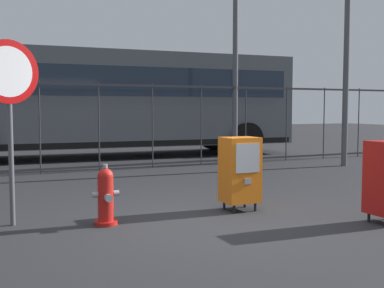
{
  "coord_description": "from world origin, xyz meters",
  "views": [
    {
      "loc": [
        -2.59,
        -5.07,
        1.42
      ],
      "look_at": [
        0.3,
        1.2,
        0.9
      ],
      "focal_mm": 44.53,
      "sensor_mm": 36.0,
      "label": 1
    }
  ],
  "objects_px": {
    "bus_near": "(116,98)",
    "street_light_near_right": "(236,14)",
    "fire_hydrant": "(106,196)",
    "stop_sign": "(9,93)",
    "newspaper_box_primary": "(240,170)"
  },
  "relations": [
    {
      "from": "fire_hydrant",
      "to": "stop_sign",
      "type": "xyz_separation_m",
      "value": [
        -1.03,
        0.43,
        1.25
      ]
    },
    {
      "from": "fire_hydrant",
      "to": "bus_near",
      "type": "bearing_deg",
      "value": 73.42
    },
    {
      "from": "fire_hydrant",
      "to": "stop_sign",
      "type": "relative_size",
      "value": 0.33
    },
    {
      "from": "fire_hydrant",
      "to": "street_light_near_right",
      "type": "relative_size",
      "value": 0.11
    },
    {
      "from": "street_light_near_right",
      "to": "fire_hydrant",
      "type": "bearing_deg",
      "value": -132.95
    },
    {
      "from": "fire_hydrant",
      "to": "newspaper_box_primary",
      "type": "xyz_separation_m",
      "value": [
        1.91,
        0.04,
        0.22
      ]
    },
    {
      "from": "newspaper_box_primary",
      "to": "bus_near",
      "type": "relative_size",
      "value": 0.1
    },
    {
      "from": "stop_sign",
      "to": "bus_near",
      "type": "relative_size",
      "value": 0.21
    },
    {
      "from": "fire_hydrant",
      "to": "street_light_near_right",
      "type": "bearing_deg",
      "value": 47.05
    },
    {
      "from": "fire_hydrant",
      "to": "bus_near",
      "type": "xyz_separation_m",
      "value": [
        2.39,
        8.02,
        1.36
      ]
    },
    {
      "from": "stop_sign",
      "to": "street_light_near_right",
      "type": "bearing_deg",
      "value": 38.84
    },
    {
      "from": "street_light_near_right",
      "to": "bus_near",
      "type": "bearing_deg",
      "value": 128.14
    },
    {
      "from": "bus_near",
      "to": "street_light_near_right",
      "type": "relative_size",
      "value": 1.63
    },
    {
      "from": "bus_near",
      "to": "street_light_near_right",
      "type": "xyz_separation_m",
      "value": [
        2.32,
        -2.96,
        2.11
      ]
    },
    {
      "from": "stop_sign",
      "to": "bus_near",
      "type": "bearing_deg",
      "value": 65.71
    }
  ]
}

